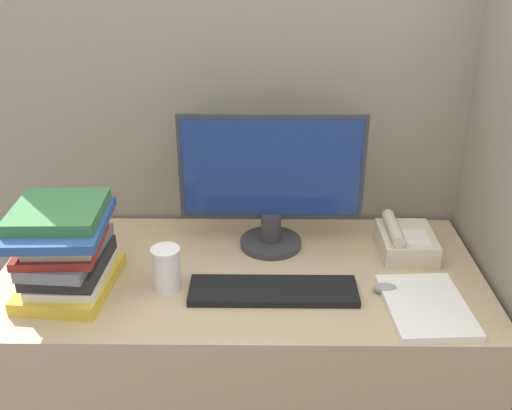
% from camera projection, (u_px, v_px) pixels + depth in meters
% --- Properties ---
extents(cubicle_panel_rear, '(1.77, 0.04, 1.71)m').
position_uv_depth(cubicle_panel_rear, '(244.00, 184.00, 1.98)').
color(cubicle_panel_rear, gray).
rests_on(cubicle_panel_rear, ground_plane).
extents(cubicle_panel_right, '(0.04, 0.71, 1.71)m').
position_uv_depth(cubicle_panel_right, '(498.00, 233.00, 1.67)').
color(cubicle_panel_right, gray).
rests_on(cubicle_panel_right, ground_plane).
extents(desk, '(1.37, 0.65, 0.74)m').
position_uv_depth(desk, '(242.00, 373.00, 1.86)').
color(desk, tan).
rests_on(desk, ground_plane).
extents(monitor, '(0.54, 0.19, 0.42)m').
position_uv_depth(monitor, '(272.00, 183.00, 1.75)').
color(monitor, '#333338').
rests_on(monitor, desk).
extents(keyboard, '(0.45, 0.13, 0.02)m').
position_uv_depth(keyboard, '(273.00, 291.00, 1.60)').
color(keyboard, black).
rests_on(keyboard, desk).
extents(mouse, '(0.06, 0.04, 0.03)m').
position_uv_depth(mouse, '(385.00, 288.00, 1.60)').
color(mouse, gray).
rests_on(mouse, desk).
extents(coffee_cup, '(0.08, 0.08, 0.12)m').
position_uv_depth(coffee_cup, '(167.00, 269.00, 1.60)').
color(coffee_cup, white).
rests_on(coffee_cup, desk).
extents(book_stack, '(0.25, 0.31, 0.25)m').
position_uv_depth(book_stack, '(66.00, 249.00, 1.57)').
color(book_stack, gold).
rests_on(book_stack, desk).
extents(desk_telephone, '(0.16, 0.20, 0.10)m').
position_uv_depth(desk_telephone, '(405.00, 241.00, 1.78)').
color(desk_telephone, beige).
rests_on(desk_telephone, desk).
extents(paper_pile, '(0.22, 0.29, 0.02)m').
position_uv_depth(paper_pile, '(426.00, 306.00, 1.54)').
color(paper_pile, white).
rests_on(paper_pile, desk).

